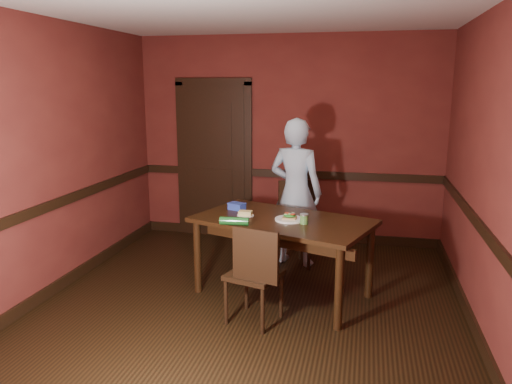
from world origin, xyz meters
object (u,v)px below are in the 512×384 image
at_px(person, 296,192).
at_px(cheese_saucer, 245,214).
at_px(sauce_jar, 304,219).
at_px(chair_near, 254,273).
at_px(chair_far, 288,225).
at_px(dining_table, 283,257).
at_px(sandwich_plate, 290,218).
at_px(food_tub, 237,206).

relative_size(person, cheese_saucer, 10.01).
bearing_deg(sauce_jar, chair_near, -127.64).
relative_size(chair_far, cheese_saucer, 5.73).
bearing_deg(sauce_jar, dining_table, 149.68).
bearing_deg(sandwich_plate, chair_far, 99.54).
relative_size(sauce_jar, cheese_saucer, 0.56).
bearing_deg(sandwich_plate, person, 94.70).
xyz_separation_m(cheese_saucer, food_tub, (-0.15, 0.23, 0.02)).
height_order(chair_far, food_tub, chair_far).
bearing_deg(chair_near, chair_far, -76.83).
relative_size(chair_near, sandwich_plate, 3.21).
bearing_deg(cheese_saucer, sandwich_plate, -7.47).
bearing_deg(dining_table, sandwich_plate, -10.40).
xyz_separation_m(sauce_jar, cheese_saucer, (-0.60, 0.15, -0.03)).
relative_size(dining_table, chair_near, 1.86).
height_order(person, sauce_jar, person).
relative_size(chair_far, chair_near, 1.08).
bearing_deg(person, sauce_jar, 115.09).
bearing_deg(chair_near, food_tub, -50.20).
bearing_deg(person, chair_near, 97.66).
relative_size(cheese_saucer, food_tub, 0.84).
height_order(dining_table, cheese_saucer, cheese_saucer).
bearing_deg(sauce_jar, food_tub, 153.07).
height_order(dining_table, sandwich_plate, sandwich_plate).
bearing_deg(chair_far, sandwich_plate, -102.32).
height_order(dining_table, sauce_jar, sauce_jar).
bearing_deg(cheese_saucer, food_tub, 122.68).
xyz_separation_m(dining_table, chair_far, (-0.08, 0.84, 0.09)).
height_order(person, cheese_saucer, person).
height_order(dining_table, person, person).
distance_m(sandwich_plate, food_tub, 0.67).
bearing_deg(sandwich_plate, cheese_saucer, 172.53).
distance_m(chair_near, person, 1.61).
distance_m(sandwich_plate, cheese_saucer, 0.46).
xyz_separation_m(chair_near, cheese_saucer, (-0.23, 0.63, 0.36)).
relative_size(dining_table, person, 0.98).
bearing_deg(sauce_jar, sandwich_plate, 149.29).
distance_m(sandwich_plate, sauce_jar, 0.18).
bearing_deg(food_tub, cheese_saucer, -35.73).
height_order(sandwich_plate, food_tub, food_tub).
xyz_separation_m(chair_far, sandwich_plate, (0.15, -0.88, 0.32)).
xyz_separation_m(dining_table, cheese_saucer, (-0.38, 0.02, 0.41)).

